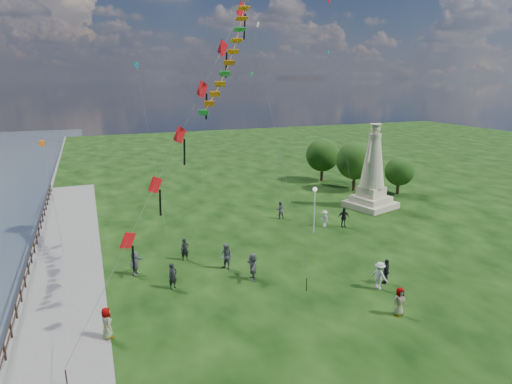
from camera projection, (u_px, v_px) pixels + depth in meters
name	position (u px, v px, depth m)	size (l,w,h in m)	color
waterfront	(43.00, 294.00, 27.25)	(200.00, 200.00, 1.51)	#303B48
statue	(372.00, 177.00, 44.44)	(5.36, 5.36, 8.78)	beige
lamppost	(315.00, 200.00, 36.94)	(0.39, 0.39, 4.19)	silver
tree_row	(350.00, 160.00, 52.74)	(8.91, 12.86, 5.94)	#382314
person_0	(173.00, 276.00, 27.54)	(0.64, 0.42, 1.76)	black
person_1	(226.00, 257.00, 30.32)	(0.93, 0.58, 1.92)	#595960
person_2	(379.00, 275.00, 27.55)	(1.19, 0.61, 1.84)	silver
person_3	(386.00, 271.00, 28.29)	(1.00, 0.51, 1.71)	black
person_4	(399.00, 302.00, 24.46)	(0.83, 0.51, 1.69)	#595960
person_5	(135.00, 263.00, 29.52)	(1.61, 0.69, 1.73)	#595960
person_6	(185.00, 249.00, 31.92)	(0.62, 0.40, 1.69)	black
person_7	(280.00, 210.00, 41.45)	(0.84, 0.52, 1.74)	#595960
person_8	(324.00, 218.00, 39.21)	(1.00, 0.52, 1.55)	silver
person_9	(344.00, 217.00, 39.09)	(1.07, 0.55, 1.82)	black
person_10	(107.00, 325.00, 22.15)	(0.84, 0.51, 1.71)	#595960
person_11	(253.00, 267.00, 28.78)	(1.75, 0.76, 1.89)	#595960
red_kite_train	(190.00, 119.00, 23.62)	(11.97, 9.35, 17.80)	black
small_kites	(236.00, 64.00, 42.73)	(29.99, 15.25, 29.46)	#167986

